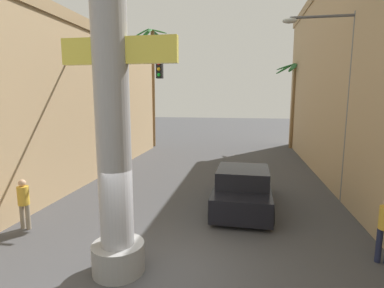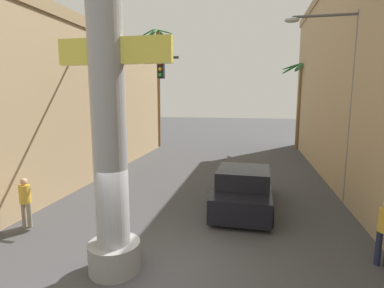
{
  "view_description": "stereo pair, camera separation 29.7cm",
  "coord_description": "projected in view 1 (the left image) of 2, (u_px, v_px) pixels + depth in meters",
  "views": [
    {
      "loc": [
        1.79,
        -6.11,
        4.13
      ],
      "look_at": [
        0.0,
        4.01,
        2.51
      ],
      "focal_mm": 28.0,
      "sensor_mm": 36.0,
      "label": 1
    },
    {
      "loc": [
        2.08,
        -6.05,
        4.13
      ],
      "look_at": [
        0.0,
        4.01,
        2.51
      ],
      "focal_mm": 28.0,
      "sensor_mm": 36.0,
      "label": 2
    }
  ],
  "objects": [
    {
      "name": "car_lead",
      "position": [
        243.0,
        189.0,
        11.28
      ],
      "size": [
        2.2,
        4.68,
        1.56
      ],
      "color": "black",
      "rests_on": "ground"
    },
    {
      "name": "neon_sign_pole",
      "position": [
        111.0,
        81.0,
        6.49
      ],
      "size": [
        2.92,
        1.23,
        9.94
      ],
      "color": "#9E9EA3",
      "rests_on": "ground"
    },
    {
      "name": "pedestrian_curb_left",
      "position": [
        24.0,
        200.0,
        9.33
      ],
      "size": [
        0.34,
        0.34,
        1.61
      ],
      "color": "gray",
      "rests_on": "ground"
    },
    {
      "name": "palm_tree_far_right",
      "position": [
        295.0,
        88.0,
        23.69
      ],
      "size": [
        3.26,
        3.42,
        6.82
      ],
      "color": "brown",
      "rests_on": "ground"
    },
    {
      "name": "palm_tree_far_left",
      "position": [
        152.0,
        75.0,
        24.57
      ],
      "size": [
        2.77,
        2.9,
        9.61
      ],
      "color": "brown",
      "rests_on": "ground"
    },
    {
      "name": "ground_plane",
      "position": [
        211.0,
        172.0,
        16.62
      ],
      "size": [
        87.35,
        87.35,
        0.0
      ],
      "primitive_type": "plane",
      "color": "#424244"
    },
    {
      "name": "building_left",
      "position": [
        14.0,
        102.0,
        15.22
      ],
      "size": [
        8.73,
        19.82,
        7.71
      ],
      "color": "tan",
      "rests_on": "ground"
    },
    {
      "name": "street_lamp",
      "position": [
        339.0,
        90.0,
        11.36
      ],
      "size": [
        2.69,
        0.28,
        7.22
      ],
      "color": "#59595E",
      "rests_on": "ground"
    },
    {
      "name": "traffic_light_mast",
      "position": [
        100.0,
        99.0,
        12.47
      ],
      "size": [
        4.89,
        0.32,
        5.76
      ],
      "color": "#333333",
      "rests_on": "ground"
    }
  ]
}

